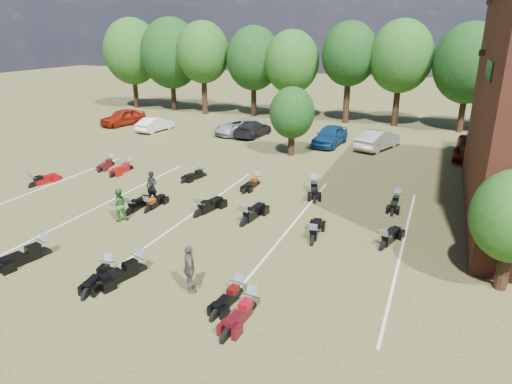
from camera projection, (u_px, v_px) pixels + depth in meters
The scene contains 32 objects.
ground at pixel (221, 249), 19.00m from camera, with size 160.00×160.00×0.00m, color brown.
car_0 at pixel (123, 117), 43.46m from camera, with size 1.81×4.49×1.53m, color maroon.
car_1 at pixel (155, 124), 40.85m from camera, with size 1.36×3.90×1.28m, color silver.
car_2 at pixel (240, 127), 39.59m from camera, with size 2.26×4.90×1.36m, color #919298.
car_3 at pixel (253, 129), 38.90m from camera, with size 1.82×4.49×1.30m, color black.
car_4 at pixel (330, 136), 35.79m from camera, with size 1.84×4.58×1.56m, color navy.
car_5 at pixel (378, 140), 34.63m from camera, with size 1.59×4.57×1.50m, color #AAAAA5.
car_6 at pixel (475, 148), 32.10m from camera, with size 2.64×5.72×1.59m, color #4E1004.
person_black at pixel (152, 187), 24.00m from camera, with size 0.60×0.40×1.66m, color black.
person_green at pixel (119, 205), 21.54m from camera, with size 0.79×0.62×1.63m, color #2B6325.
person_grey at pixel (190, 269), 15.64m from camera, with size 1.03×0.43×1.76m, color #4F4844.
motorcycle_2 at pixel (44, 256), 18.44m from camera, with size 0.78×2.44×1.36m, color black, non-canonical shape.
motorcycle_3 at pixel (139, 272), 17.18m from camera, with size 0.76×2.37×1.32m, color black, non-canonical shape.
motorcycle_4 at pixel (109, 275), 16.99m from camera, with size 0.67×2.10×1.17m, color black, non-canonical shape.
motorcycle_5 at pixel (238, 296), 15.65m from camera, with size 0.64×2.01×1.12m, color black, non-canonical shape.
motorcycle_6 at pixel (251, 311), 14.82m from camera, with size 0.70×2.19×1.22m, color #3F090F, non-canonical shape.
motorcycle_7 at pixel (34, 187), 26.51m from camera, with size 0.70×2.19×1.22m, color maroon, non-canonical shape.
motorcycle_8 at pixel (148, 212), 22.92m from camera, with size 0.67×2.10×1.17m, color black, non-canonical shape.
motorcycle_9 at pixel (130, 214), 22.63m from camera, with size 0.72×2.25×1.25m, color black, non-canonical shape.
motorcycle_10 at pixel (245, 224), 21.39m from camera, with size 0.80×2.52×1.40m, color black, non-canonical shape.
motorcycle_11 at pixel (199, 216), 22.37m from camera, with size 0.79×2.47×1.38m, color black, non-canonical shape.
motorcycle_12 at pixel (312, 243), 19.55m from camera, with size 0.75×2.36×1.31m, color black, non-canonical shape.
motorcycle_13 at pixel (383, 248), 19.06m from camera, with size 0.71×2.22×1.24m, color black, non-canonical shape.
motorcycle_14 at pixel (112, 166), 30.67m from camera, with size 0.65×2.03×1.13m, color #480A12, non-canonical shape.
motorcycle_15 at pixel (130, 170), 29.72m from camera, with size 0.71×2.22×1.24m, color #970D0B, non-canonical shape.
motorcycle_16 at pixel (203, 177), 28.30m from camera, with size 0.65×2.05×1.14m, color black, non-canonical shape.
motorcycle_17 at pixel (257, 185), 26.79m from camera, with size 0.66×2.07×1.15m, color black, non-canonical shape.
motorcycle_18 at pixel (313, 191), 25.88m from camera, with size 0.77×2.41×1.35m, color black, non-canonical shape.
motorcycle_20 at pixel (396, 204), 23.89m from camera, with size 0.69×2.15×1.20m, color black, non-canonical shape.
tree_line at pixel (348, 56), 42.52m from camera, with size 56.00×6.00×9.79m.
young_tree_midfield at pixel (292, 113), 32.19m from camera, with size 3.20×3.20×4.70m.
parking_lines at pixel (194, 213), 22.69m from camera, with size 20.10×14.00×0.01m.
Camera 1 is at (7.85, -15.27, 8.62)m, focal length 32.00 mm.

